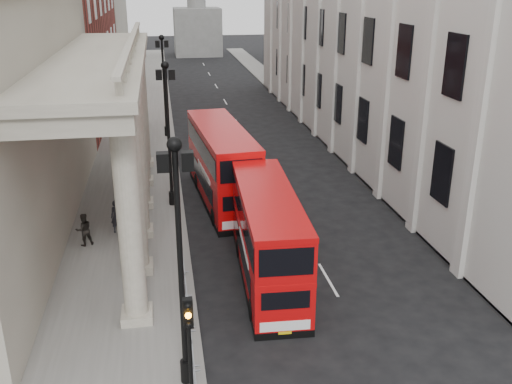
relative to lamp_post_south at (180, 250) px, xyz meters
name	(u,v)px	position (x,y,z in m)	size (l,w,h in m)	color
sidewalk_west	(136,158)	(-2.40, 26.00, -4.85)	(6.00, 140.00, 0.12)	slate
sidewalk_east	(348,148)	(14.10, 26.00, -4.85)	(3.00, 140.00, 0.12)	slate
kerb	(176,156)	(0.55, 26.00, -4.84)	(0.20, 140.00, 0.14)	slate
lamp_post_south	(180,250)	(0.00, 0.00, 0.00)	(1.05, 0.44, 8.32)	black
lamp_post_mid	(168,125)	(0.00, 16.00, 0.00)	(1.05, 0.44, 8.32)	black
lamp_post_north	(164,79)	(0.00, 32.00, 0.00)	(1.05, 0.44, 8.32)	black
traffic_light	(189,340)	(0.10, -2.02, -1.80)	(0.28, 0.33, 4.30)	black
bus_near	(268,234)	(3.95, 6.61, -2.77)	(2.70, 9.57, 4.09)	#C1080A
bus_far	(222,163)	(3.03, 16.47, -2.55)	(3.39, 10.62, 4.51)	red
pedestrian_a	(117,216)	(-2.93, 12.54, -3.92)	(0.64, 0.42, 1.75)	black
pedestrian_b	(84,230)	(-4.45, 11.18, -3.95)	(0.82, 0.64, 1.68)	black
pedestrian_c	(129,218)	(-2.31, 12.51, -4.03)	(0.75, 0.49, 1.53)	black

